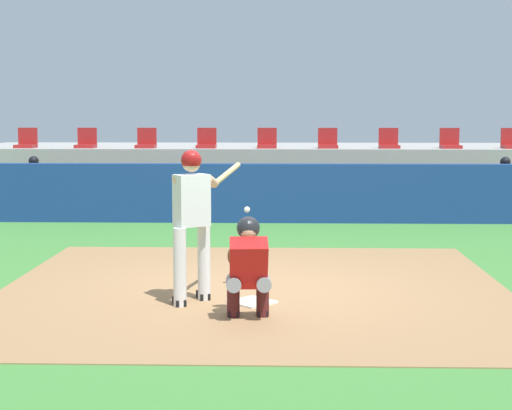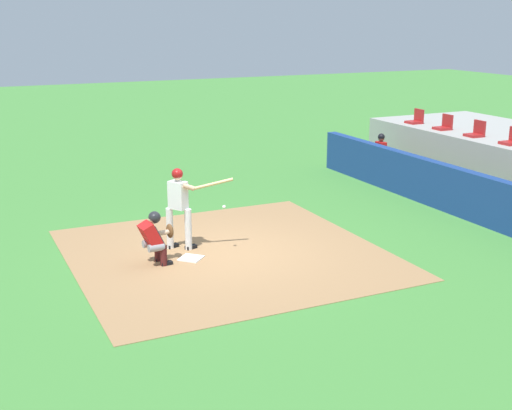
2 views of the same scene
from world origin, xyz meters
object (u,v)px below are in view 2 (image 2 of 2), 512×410
object	(u,v)px
dugout_player_0	(377,153)
stadium_seat_1	(444,125)
stadium_seat_2	(476,132)
catcher_crouched	(156,236)
stadium_seat_3	(512,140)
home_plate	(191,258)
batter_at_plate	(180,203)
stadium_seat_0	(416,119)

from	to	relation	value
dugout_player_0	stadium_seat_1	bearing A→B (deg)	70.88
stadium_seat_2	stadium_seat_1	bearing A→B (deg)	180.00
catcher_crouched	stadium_seat_3	world-z (taller)	stadium_seat_3
home_plate	catcher_crouched	xyz separation A→B (m)	(-0.02, -0.73, 0.59)
home_plate	batter_at_plate	xyz separation A→B (m)	(-0.69, 0.02, 1.01)
catcher_crouched	stadium_seat_1	bearing A→B (deg)	111.55
stadium_seat_0	stadium_seat_1	xyz separation A→B (m)	(1.44, 0.00, 0.00)
catcher_crouched	stadium_seat_2	distance (m)	11.32
batter_at_plate	stadium_seat_1	distance (m)	10.81
batter_at_plate	stadium_seat_3	size ratio (longest dim) A/B	3.76
home_plate	catcher_crouched	distance (m)	0.94
dugout_player_0	stadium_seat_0	size ratio (longest dim) A/B	2.71
stadium_seat_2	stadium_seat_3	distance (m)	1.44
stadium_seat_2	stadium_seat_0	bearing A→B (deg)	180.00
catcher_crouched	stadium_seat_0	size ratio (longest dim) A/B	3.98
dugout_player_0	stadium_seat_0	world-z (taller)	stadium_seat_0
dugout_player_0	stadium_seat_2	world-z (taller)	stadium_seat_2
dugout_player_0	stadium_seat_2	size ratio (longest dim) A/B	2.71
catcher_crouched	stadium_seat_0	world-z (taller)	stadium_seat_0
dugout_player_0	stadium_seat_0	distance (m)	2.33
catcher_crouched	dugout_player_0	bearing A→B (deg)	119.46
batter_at_plate	stadium_seat_0	xyz separation A→B (m)	(-5.09, 10.16, 0.50)
batter_at_plate	stadium_seat_2	size ratio (longest dim) A/B	3.76
dugout_player_0	catcher_crouched	bearing A→B (deg)	-60.54
stadium_seat_0	stadium_seat_2	size ratio (longest dim) A/B	1.00
batter_at_plate	dugout_player_0	xyz separation A→B (m)	(-4.35, 8.13, -0.36)
stadium_seat_1	stadium_seat_2	xyz separation A→B (m)	(1.44, 0.00, 0.00)
batter_at_plate	catcher_crouched	distance (m)	1.09
batter_at_plate	stadium_seat_3	xyz separation A→B (m)	(-0.76, 10.16, 0.50)
home_plate	stadium_seat_0	xyz separation A→B (m)	(-5.78, 10.18, 1.51)
home_plate	dugout_player_0	xyz separation A→B (m)	(-5.04, 8.14, 0.65)
stadium_seat_1	stadium_seat_3	bearing A→B (deg)	0.00
catcher_crouched	stadium_seat_0	bearing A→B (deg)	117.80
stadium_seat_0	stadium_seat_2	distance (m)	2.89
home_plate	stadium_seat_3	xyz separation A→B (m)	(-1.44, 10.18, 1.51)
stadium_seat_0	stadium_seat_3	world-z (taller)	same
catcher_crouched	home_plate	bearing A→B (deg)	88.22
home_plate	stadium_seat_2	world-z (taller)	stadium_seat_2
dugout_player_0	stadium_seat_1	size ratio (longest dim) A/B	2.71
stadium_seat_1	stadium_seat_3	size ratio (longest dim) A/B	1.00
catcher_crouched	stadium_seat_3	distance (m)	11.04
batter_at_plate	stadium_seat_0	world-z (taller)	stadium_seat_0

